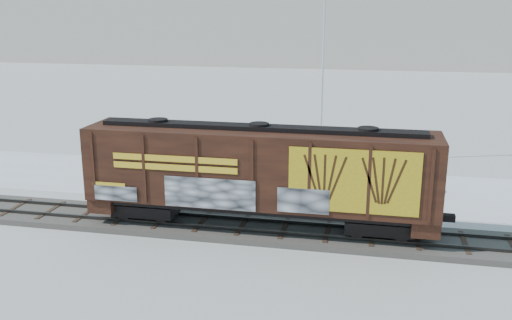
% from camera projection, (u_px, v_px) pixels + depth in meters
% --- Properties ---
extents(ground, '(500.00, 500.00, 0.00)m').
position_uv_depth(ground, '(202.00, 228.00, 27.39)').
color(ground, white).
rests_on(ground, ground).
extents(rail_track, '(50.00, 3.40, 0.43)m').
position_uv_depth(rail_track, '(202.00, 225.00, 27.35)').
color(rail_track, '#59544C').
rests_on(rail_track, ground).
extents(parking_strip, '(40.00, 8.00, 0.03)m').
position_uv_depth(parking_strip, '(239.00, 182.00, 34.47)').
color(parking_strip, white).
rests_on(parking_strip, ground).
extents(hopper_railcar, '(16.01, 3.06, 4.69)m').
position_uv_depth(hopper_railcar, '(259.00, 171.00, 26.04)').
color(hopper_railcar, black).
rests_on(hopper_railcar, rail_track).
extents(flagpole, '(2.30, 0.90, 13.40)m').
position_uv_depth(flagpole, '(324.00, 88.00, 37.69)').
color(flagpole, silver).
rests_on(flagpole, ground).
extents(car_silver, '(4.78, 1.95, 1.63)m').
position_uv_depth(car_silver, '(134.00, 159.00, 36.57)').
color(car_silver, silver).
rests_on(car_silver, parking_strip).
extents(car_white, '(4.74, 2.75, 1.48)m').
position_uv_depth(car_white, '(170.00, 166.00, 35.16)').
color(car_white, white).
rests_on(car_white, parking_strip).
extents(car_dark, '(4.82, 3.15, 1.30)m').
position_uv_depth(car_dark, '(399.00, 177.00, 33.16)').
color(car_dark, black).
rests_on(car_dark, parking_strip).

